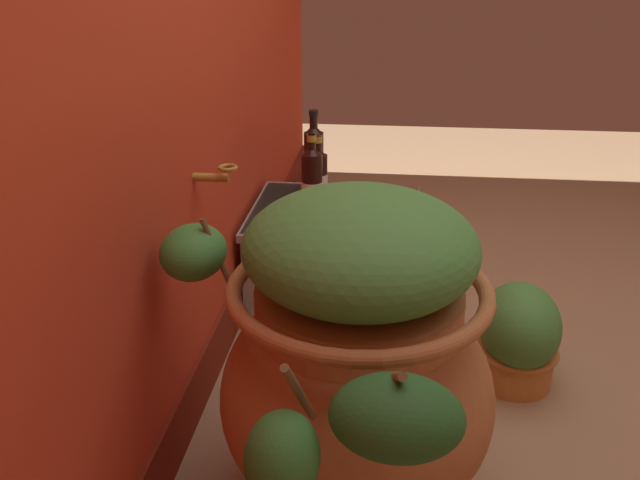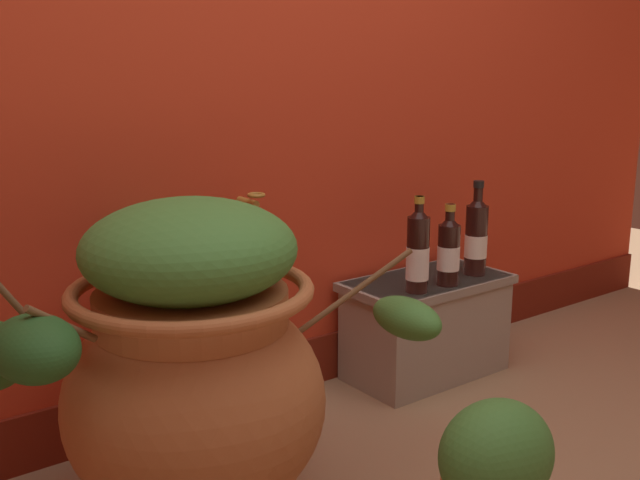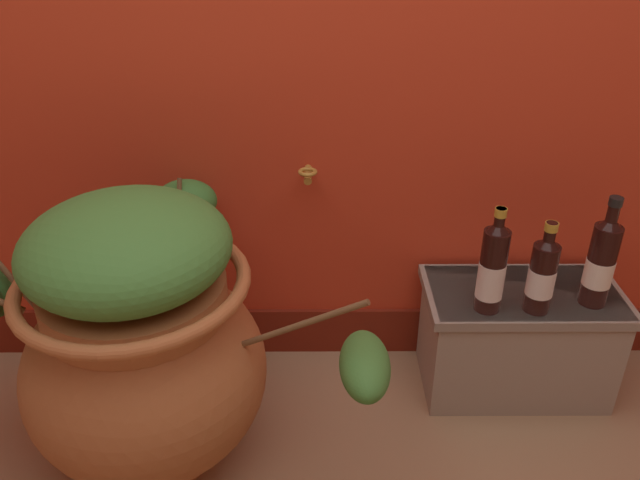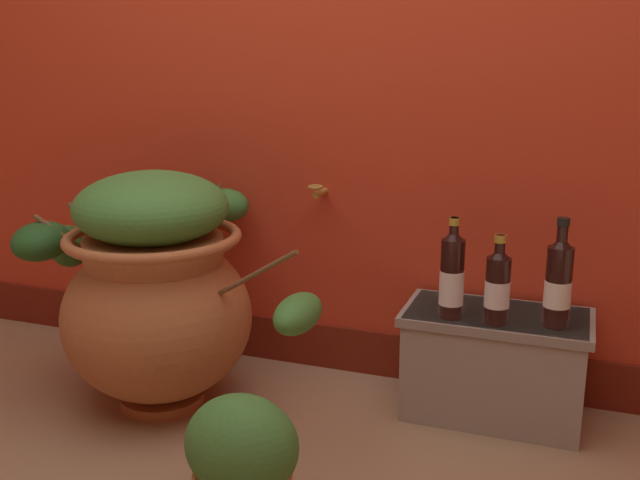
% 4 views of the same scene
% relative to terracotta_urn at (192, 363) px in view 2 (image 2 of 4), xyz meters
% --- Properties ---
extents(back_wall, '(4.40, 0.33, 2.60)m').
position_rel_terracotta_urn_xyz_m(back_wall, '(0.50, 0.59, 0.88)').
color(back_wall, red).
rests_on(back_wall, ground_plane).
extents(terracotta_urn, '(1.13, 0.78, 0.82)m').
position_rel_terracotta_urn_xyz_m(terracotta_urn, '(0.00, 0.00, 0.00)').
color(terracotta_urn, '#B26638').
rests_on(terracotta_urn, ground_plane).
extents(stone_ledge, '(0.60, 0.33, 0.36)m').
position_rel_terracotta_urn_xyz_m(stone_ledge, '(1.09, 0.30, -0.22)').
color(stone_ledge, '#9E9384').
rests_on(stone_ledge, ground_plane).
extents(wine_bottle_left, '(0.08, 0.08, 0.29)m').
position_rel_terracotta_urn_xyz_m(wine_bottle_left, '(1.10, 0.21, 0.07)').
color(wine_bottle_left, black).
rests_on(wine_bottle_left, stone_ledge).
extents(wine_bottle_middle, '(0.08, 0.08, 0.33)m').
position_rel_terracotta_urn_xyz_m(wine_bottle_middle, '(0.95, 0.22, 0.09)').
color(wine_bottle_middle, black).
rests_on(wine_bottle_middle, stone_ledge).
extents(wine_bottle_right, '(0.08, 0.08, 0.34)m').
position_rel_terracotta_urn_xyz_m(wine_bottle_right, '(1.28, 0.25, 0.09)').
color(wine_bottle_right, black).
rests_on(wine_bottle_right, stone_ledge).
extents(potted_shrub, '(0.31, 0.26, 0.34)m').
position_rel_terracotta_urn_xyz_m(potted_shrub, '(0.55, -0.49, -0.25)').
color(potted_shrub, '#CC7F3D').
rests_on(potted_shrub, ground_plane).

